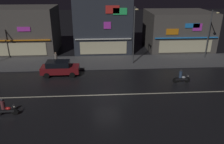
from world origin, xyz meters
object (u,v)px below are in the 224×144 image
Objects in this scene: streetlamp_east at (210,30)px; parked_car_near_kerb at (60,68)px; motorcycle_lead at (5,108)px; motorcycle_following at (181,77)px; pedestrian_on_sidewalk at (56,59)px; traffic_cone at (61,71)px; streetlamp_mid at (134,31)px.

streetlamp_east reaches higher than parked_car_near_kerb.
motorcycle_following is at bearing -159.43° from motorcycle_lead.
motorcycle_lead and motorcycle_following have the same top height.
traffic_cone is (0.91, -2.44, -0.67)m from pedestrian_on_sidewalk.
streetlamp_east reaches higher than motorcycle_lead.
parked_car_near_kerb is at bearing -166.98° from streetlamp_east.
motorcycle_following is (16.32, 5.22, 0.00)m from motorcycle_lead.
parked_car_near_kerb is 0.69m from traffic_cone.
pedestrian_on_sidewalk reaches higher than motorcycle_following.
pedestrian_on_sidewalk is at bearing -175.22° from streetlamp_east.
streetlamp_mid is 4.14× the size of pedestrian_on_sidewalk.
streetlamp_mid reaches higher than pedestrian_on_sidewalk.
pedestrian_on_sidewalk is at bearing 107.57° from parked_car_near_kerb.
streetlamp_east is at bearing 9.16° from streetlamp_mid.
motorcycle_lead is (-3.10, -8.23, -0.24)m from parked_car_near_kerb.
streetlamp_east reaches higher than pedestrian_on_sidewalk.
pedestrian_on_sidewalk is 0.40× the size of parked_car_near_kerb.
motorcycle_following is 3.45× the size of traffic_cone.
motorcycle_following is 13.62m from traffic_cone.
streetlamp_mid reaches higher than motorcycle_lead.
motorcycle_lead reaches higher than traffic_cone.
streetlamp_east is 3.42× the size of motorcycle_lead.
streetlamp_east is 1.51× the size of parked_car_near_kerb.
streetlamp_mid is 3.78× the size of motorcycle_lead.
streetlamp_mid is at bearing -170.84° from streetlamp_east.
pedestrian_on_sidewalk reaches higher than motorcycle_lead.
pedestrian_on_sidewalk is 0.91× the size of motorcycle_following.
streetlamp_mid is 8.12m from motorcycle_following.
motorcycle_lead is at bearing -159.82° from motorcycle_following.
parked_car_near_kerb is (-19.47, -4.50, -3.14)m from streetlamp_east.
traffic_cone is (-8.93, -2.45, -4.09)m from streetlamp_mid.
motorcycle_lead is at bearing -137.52° from streetlamp_mid.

